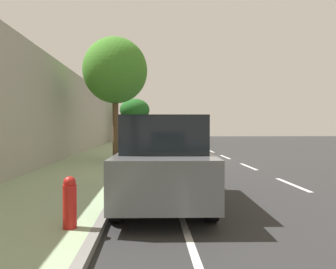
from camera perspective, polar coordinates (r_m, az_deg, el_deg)
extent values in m
plane|color=#2C2C2C|center=(15.84, 1.75, -4.90)|extent=(76.36, 76.36, 0.00)
cube|color=#98AF87|center=(15.99, -12.72, -4.64)|extent=(3.34, 47.73, 0.13)
cube|color=gray|center=(15.80, -6.42, -4.69)|extent=(0.16, 47.73, 0.13)
cube|color=white|center=(38.72, 3.12, -1.10)|extent=(0.14, 2.20, 0.01)
cube|color=white|center=(34.56, 3.89, -1.41)|extent=(0.14, 2.20, 0.01)
cube|color=white|center=(30.40, 4.88, -1.82)|extent=(0.14, 2.20, 0.01)
cube|color=white|center=(26.26, 6.17, -2.35)|extent=(0.14, 2.20, 0.01)
cube|color=white|center=(22.14, 7.96, -3.07)|extent=(0.14, 2.20, 0.01)
cube|color=white|center=(18.05, 10.56, -4.12)|extent=(0.14, 2.20, 0.01)
cube|color=white|center=(14.04, 14.68, -5.76)|extent=(0.14, 2.20, 0.01)
cube|color=white|center=(10.17, 22.08, -8.60)|extent=(0.14, 2.20, 0.01)
cube|color=white|center=(15.79, -1.07, -4.91)|extent=(0.12, 47.73, 0.01)
cube|color=#A6A294|center=(16.34, -19.44, 3.70)|extent=(0.50, 47.73, 4.84)
cube|color=maroon|center=(34.68, -2.72, -0.17)|extent=(2.27, 5.41, 0.80)
cube|color=black|center=(33.74, -2.80, 1.15)|extent=(1.81, 1.60, 0.80)
cube|color=maroon|center=(35.86, -2.63, 0.62)|extent=(2.01, 2.75, 0.12)
cylinder|color=black|center=(33.11, -4.42, -0.86)|extent=(0.27, 0.81, 0.80)
cylinder|color=black|center=(33.02, -1.30, -0.86)|extent=(0.27, 0.81, 0.80)
cylinder|color=black|center=(36.39, -4.01, -0.64)|extent=(0.27, 0.81, 0.80)
cylinder|color=black|center=(36.30, -1.17, -0.64)|extent=(0.27, 0.81, 0.80)
cube|color=#B7BABF|center=(27.01, -2.60, -0.58)|extent=(1.96, 4.72, 0.90)
cube|color=black|center=(26.99, -2.60, 1.18)|extent=(1.71, 3.12, 0.76)
cylinder|color=black|center=(25.56, -4.48, -1.60)|extent=(0.23, 0.76, 0.76)
cylinder|color=black|center=(25.61, -0.56, -1.59)|extent=(0.23, 0.76, 0.76)
cylinder|color=black|center=(28.47, -4.43, -1.28)|extent=(0.23, 0.76, 0.76)
cylinder|color=black|center=(28.51, -0.91, -1.27)|extent=(0.23, 0.76, 0.76)
cube|color=navy|center=(15.01, -2.10, -2.96)|extent=(1.76, 4.40, 0.64)
cube|color=black|center=(14.98, -2.10, -0.59)|extent=(1.55, 2.10, 0.60)
cylinder|color=black|center=(13.68, -5.38, -4.53)|extent=(0.22, 0.66, 0.66)
cylinder|color=black|center=(13.72, 1.42, -4.51)|extent=(0.22, 0.66, 0.66)
cylinder|color=black|center=(16.40, -5.03, -3.53)|extent=(0.22, 0.66, 0.66)
cylinder|color=black|center=(16.43, 0.63, -3.51)|extent=(0.22, 0.66, 0.66)
cube|color=slate|center=(7.22, -0.79, -6.38)|extent=(2.08, 4.77, 0.90)
cube|color=black|center=(7.15, -0.79, 0.22)|extent=(1.79, 3.16, 0.76)
cylinder|color=black|center=(5.92, -9.41, -12.10)|extent=(0.25, 0.77, 0.76)
cylinder|color=black|center=(5.93, 7.94, -12.08)|extent=(0.25, 0.77, 0.76)
cylinder|color=black|center=(8.76, -6.61, -7.63)|extent=(0.25, 0.77, 0.76)
cylinder|color=black|center=(8.76, 4.95, -7.62)|extent=(0.25, 0.77, 0.76)
torus|color=black|center=(19.30, -2.91, -2.67)|extent=(0.72, 0.11, 0.72)
torus|color=black|center=(19.42, -5.97, -2.65)|extent=(0.72, 0.11, 0.72)
cylinder|color=#1926A5|center=(19.33, -4.06, -2.40)|extent=(0.65, 0.10, 0.53)
cylinder|color=#1926A5|center=(19.38, -5.13, -2.42)|extent=(0.14, 0.05, 0.49)
cylinder|color=#1926A5|center=(19.32, -4.22, -1.68)|extent=(0.73, 0.10, 0.05)
cylinder|color=#1926A5|center=(19.40, -5.48, -2.90)|extent=(0.36, 0.07, 0.19)
cylinder|color=#1926A5|center=(19.39, -5.63, -2.18)|extent=(0.27, 0.06, 0.35)
cylinder|color=#1926A5|center=(19.29, -3.03, -2.17)|extent=(0.12, 0.05, 0.35)
cube|color=black|center=(19.37, -5.29, -1.59)|extent=(0.25, 0.12, 0.05)
cylinder|color=black|center=(19.28, -3.14, -1.48)|extent=(0.07, 0.46, 0.03)
cylinder|color=#C6B284|center=(19.70, -4.99, -2.43)|extent=(0.15, 0.15, 0.83)
cylinder|color=#C6B284|center=(19.90, -5.01, -2.39)|extent=(0.15, 0.15, 0.83)
cube|color=white|center=(19.77, -5.00, -0.35)|extent=(0.26, 0.40, 0.59)
cylinder|color=white|center=(19.51, -4.97, -0.46)|extent=(0.10, 0.10, 0.56)
cylinder|color=white|center=(20.03, -5.03, -0.41)|extent=(0.10, 0.10, 0.56)
sphere|color=#A57164|center=(19.76, -5.01, 0.84)|extent=(0.23, 0.23, 0.23)
sphere|color=navy|center=(19.76, -5.01, 0.96)|extent=(0.26, 0.26, 0.26)
cube|color=black|center=(19.76, -5.58, -0.29)|extent=(0.20, 0.31, 0.44)
cylinder|color=brown|center=(33.87, -6.18, 0.89)|extent=(0.33, 0.33, 2.54)
ellipsoid|color=#1F5D20|center=(33.91, -6.20, 4.55)|extent=(3.25, 3.25, 2.46)
cylinder|color=brown|center=(15.38, -9.71, 1.95)|extent=(0.29, 0.29, 3.52)
ellipsoid|color=#418428|center=(15.62, -9.75, 11.63)|extent=(3.14, 3.14, 3.22)
cylinder|color=black|center=(31.49, -8.30, -0.69)|extent=(0.15, 0.15, 0.87)
cylinder|color=black|center=(31.29, -8.27, -0.70)|extent=(0.15, 0.15, 0.87)
cube|color=black|center=(31.37, -8.29, 0.65)|extent=(0.29, 0.41, 0.61)
cylinder|color=black|center=(31.63, -8.33, 0.61)|extent=(0.10, 0.10, 0.58)
cylinder|color=black|center=(31.11, -8.25, 0.59)|extent=(0.10, 0.10, 0.58)
sphere|color=#D3725D|center=(31.37, -8.29, 1.44)|extent=(0.24, 0.24, 0.24)
cylinder|color=red|center=(5.32, -17.76, -12.60)|extent=(0.22, 0.22, 0.70)
sphere|color=red|center=(5.23, -17.79, -8.46)|extent=(0.20, 0.20, 0.20)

